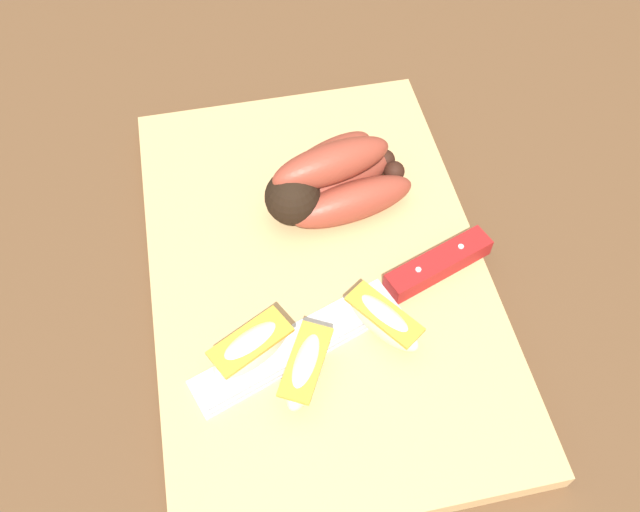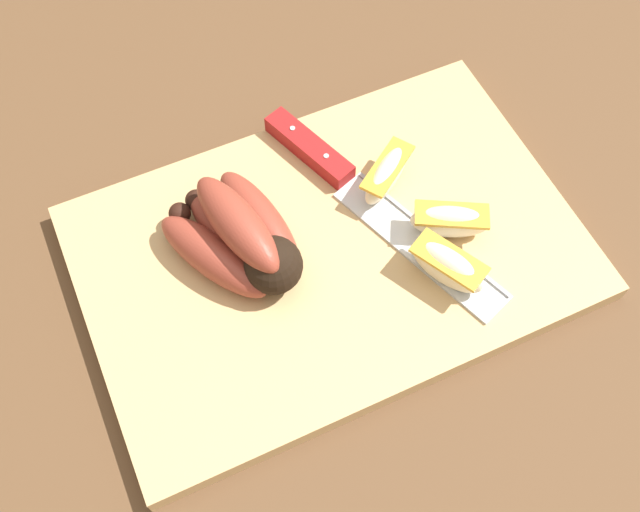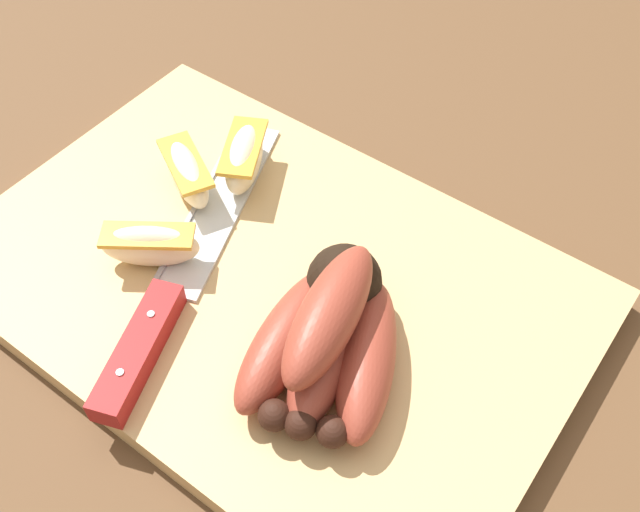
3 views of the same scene
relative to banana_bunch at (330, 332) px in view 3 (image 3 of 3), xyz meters
name	(u,v)px [view 3 (image 3 of 3)]	position (x,y,z in m)	size (l,w,h in m)	color
ground_plane	(300,297)	(-0.05, 0.04, -0.05)	(6.00, 6.00, 0.00)	brown
cutting_board	(269,285)	(-0.07, 0.03, -0.04)	(0.43, 0.29, 0.02)	tan
banana_bunch	(330,332)	(0.00, 0.00, 0.00)	(0.12, 0.14, 0.07)	black
chefs_knife	(169,294)	(-0.11, -0.03, -0.02)	(0.12, 0.27, 0.02)	silver
apple_wedge_near	(187,173)	(-0.17, 0.06, -0.01)	(0.07, 0.05, 0.04)	beige
apple_wedge_middle	(150,245)	(-0.15, -0.01, -0.01)	(0.07, 0.06, 0.04)	beige
apple_wedge_far	(244,157)	(-0.15, 0.09, -0.01)	(0.06, 0.07, 0.04)	beige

